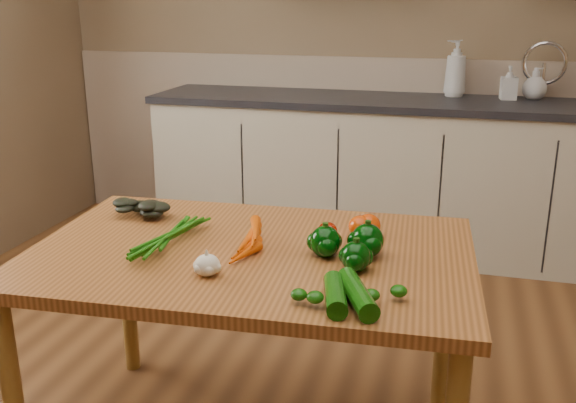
{
  "coord_description": "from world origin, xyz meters",
  "views": [
    {
      "loc": [
        0.55,
        -1.5,
        1.44
      ],
      "look_at": [
        0.02,
        0.47,
        0.8
      ],
      "focal_mm": 40.0,
      "sensor_mm": 36.0,
      "label": 1
    }
  ],
  "objects_px": {
    "soap_bottle_b": "(509,83)",
    "carrot_bunch": "(224,238)",
    "tomato_c": "(368,225)",
    "leafy_greens": "(140,204)",
    "tomato_a": "(327,231)",
    "zucchini_a": "(357,294)",
    "table": "(251,273)",
    "tomato_b": "(360,226)",
    "pepper_a": "(325,242)",
    "pepper_c": "(356,257)",
    "garlic_bulb": "(207,265)",
    "zucchini_b": "(335,295)",
    "soap_bottle_c": "(535,84)",
    "soap_bottle_a": "(456,68)",
    "pepper_b": "(367,240)"
  },
  "relations": [
    {
      "from": "garlic_bulb",
      "to": "tomato_b",
      "type": "distance_m",
      "value": 0.54
    },
    {
      "from": "soap_bottle_a",
      "to": "tomato_c",
      "type": "height_order",
      "value": "soap_bottle_a"
    },
    {
      "from": "soap_bottle_b",
      "to": "zucchini_b",
      "type": "xyz_separation_m",
      "value": [
        -0.51,
        -2.38,
        -0.25
      ]
    },
    {
      "from": "tomato_c",
      "to": "table",
      "type": "bearing_deg",
      "value": -147.58
    },
    {
      "from": "pepper_b",
      "to": "tomato_a",
      "type": "distance_m",
      "value": 0.17
    },
    {
      "from": "garlic_bulb",
      "to": "tomato_b",
      "type": "relative_size",
      "value": 0.92
    },
    {
      "from": "leafy_greens",
      "to": "tomato_b",
      "type": "distance_m",
      "value": 0.77
    },
    {
      "from": "pepper_b",
      "to": "tomato_c",
      "type": "bearing_deg",
      "value": 97.37
    },
    {
      "from": "soap_bottle_a",
      "to": "tomato_b",
      "type": "height_order",
      "value": "soap_bottle_a"
    },
    {
      "from": "garlic_bulb",
      "to": "table",
      "type": "bearing_deg",
      "value": 75.71
    },
    {
      "from": "table",
      "to": "tomato_a",
      "type": "height_order",
      "value": "tomato_a"
    },
    {
      "from": "table",
      "to": "soap_bottle_a",
      "type": "height_order",
      "value": "soap_bottle_a"
    },
    {
      "from": "pepper_a",
      "to": "pepper_c",
      "type": "relative_size",
      "value": 1.09
    },
    {
      "from": "leafy_greens",
      "to": "pepper_c",
      "type": "bearing_deg",
      "value": -18.3
    },
    {
      "from": "garlic_bulb",
      "to": "tomato_c",
      "type": "bearing_deg",
      "value": 47.85
    },
    {
      "from": "leafy_greens",
      "to": "tomato_a",
      "type": "height_order",
      "value": "leafy_greens"
    },
    {
      "from": "tomato_a",
      "to": "pepper_a",
      "type": "bearing_deg",
      "value": -81.11
    },
    {
      "from": "soap_bottle_b",
      "to": "carrot_bunch",
      "type": "xyz_separation_m",
      "value": [
        -0.91,
        -2.1,
        -0.24
      ]
    },
    {
      "from": "tomato_c",
      "to": "zucchini_a",
      "type": "height_order",
      "value": "tomato_c"
    },
    {
      "from": "zucchini_a",
      "to": "zucchini_b",
      "type": "bearing_deg",
      "value": -163.0
    },
    {
      "from": "soap_bottle_a",
      "to": "leafy_greens",
      "type": "distance_m",
      "value": 2.21
    },
    {
      "from": "pepper_c",
      "to": "tomato_c",
      "type": "bearing_deg",
      "value": 91.3
    },
    {
      "from": "soap_bottle_b",
      "to": "soap_bottle_c",
      "type": "bearing_deg",
      "value": -165.37
    },
    {
      "from": "soap_bottle_c",
      "to": "zucchini_a",
      "type": "xyz_separation_m",
      "value": [
        -0.6,
        -2.42,
        -0.24
      ]
    },
    {
      "from": "zucchini_b",
      "to": "table",
      "type": "bearing_deg",
      "value": 137.27
    },
    {
      "from": "tomato_c",
      "to": "zucchini_b",
      "type": "height_order",
      "value": "tomato_c"
    },
    {
      "from": "soap_bottle_b",
      "to": "garlic_bulb",
      "type": "height_order",
      "value": "soap_bottle_b"
    },
    {
      "from": "table",
      "to": "soap_bottle_a",
      "type": "relative_size",
      "value": 4.33
    },
    {
      "from": "carrot_bunch",
      "to": "garlic_bulb",
      "type": "bearing_deg",
      "value": -85.94
    },
    {
      "from": "tomato_b",
      "to": "tomato_c",
      "type": "height_order",
      "value": "tomato_c"
    },
    {
      "from": "table",
      "to": "pepper_a",
      "type": "relative_size",
      "value": 15.12
    },
    {
      "from": "carrot_bunch",
      "to": "leafy_greens",
      "type": "bearing_deg",
      "value": 148.94
    },
    {
      "from": "pepper_c",
      "to": "zucchini_b",
      "type": "relative_size",
      "value": 0.47
    },
    {
      "from": "pepper_b",
      "to": "zucchini_a",
      "type": "height_order",
      "value": "pepper_b"
    },
    {
      "from": "soap_bottle_a",
      "to": "pepper_a",
      "type": "bearing_deg",
      "value": -35.8
    },
    {
      "from": "zucchini_a",
      "to": "pepper_b",
      "type": "bearing_deg",
      "value": 94.15
    },
    {
      "from": "soap_bottle_b",
      "to": "tomato_c",
      "type": "xyz_separation_m",
      "value": [
        -0.51,
        -1.88,
        -0.24
      ]
    },
    {
      "from": "soap_bottle_b",
      "to": "pepper_a",
      "type": "height_order",
      "value": "soap_bottle_b"
    },
    {
      "from": "leafy_greens",
      "to": "tomato_c",
      "type": "bearing_deg",
      "value": 1.32
    },
    {
      "from": "carrot_bunch",
      "to": "zucchini_b",
      "type": "bearing_deg",
      "value": -38.61
    },
    {
      "from": "leafy_greens",
      "to": "tomato_a",
      "type": "xyz_separation_m",
      "value": [
        0.68,
        -0.05,
        -0.02
      ]
    },
    {
      "from": "leafy_greens",
      "to": "pepper_a",
      "type": "bearing_deg",
      "value": -14.76
    },
    {
      "from": "table",
      "to": "tomato_b",
      "type": "distance_m",
      "value": 0.38
    },
    {
      "from": "pepper_a",
      "to": "tomato_a",
      "type": "height_order",
      "value": "pepper_a"
    },
    {
      "from": "soap_bottle_c",
      "to": "carrot_bunch",
      "type": "bearing_deg",
      "value": -169.01
    },
    {
      "from": "soap_bottle_a",
      "to": "garlic_bulb",
      "type": "relative_size",
      "value": 4.48
    },
    {
      "from": "table",
      "to": "pepper_c",
      "type": "relative_size",
      "value": 16.44
    },
    {
      "from": "pepper_c",
      "to": "carrot_bunch",
      "type": "bearing_deg",
      "value": 171.4
    },
    {
      "from": "table",
      "to": "carrot_bunch",
      "type": "distance_m",
      "value": 0.14
    },
    {
      "from": "table",
      "to": "soap_bottle_b",
      "type": "bearing_deg",
      "value": 64.81
    }
  ]
}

